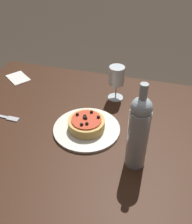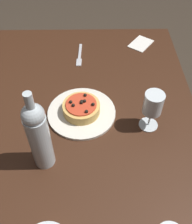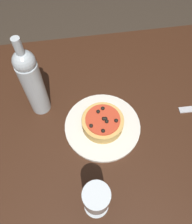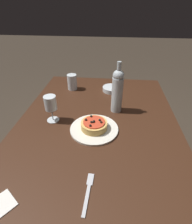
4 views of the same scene
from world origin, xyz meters
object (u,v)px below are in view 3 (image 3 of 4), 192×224
pizza (103,122)px  wine_glass (98,198)px  dinner_plate (102,126)px  wine_bottle (32,83)px  dining_table (85,135)px

pizza → wine_glass: size_ratio=0.89×
dinner_plate → pizza: 0.03m
dinner_plate → pizza: size_ratio=1.85×
pizza → dinner_plate: bearing=-72.4°
wine_glass → wine_bottle: 0.43m
dinner_plate → wine_bottle: (0.23, -0.13, 0.15)m
pizza → wine_bottle: (0.23, -0.13, 0.12)m
wine_glass → dining_table: bearing=-89.2°
wine_bottle → dinner_plate: bearing=150.6°
dining_table → pizza: 0.13m
dining_table → wine_bottle: (0.16, -0.11, 0.23)m
pizza → wine_bottle: bearing=-29.4°
dining_table → wine_bottle: size_ratio=4.22×
dinner_plate → wine_glass: wine_glass is taller
wine_bottle → pizza: bearing=150.6°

